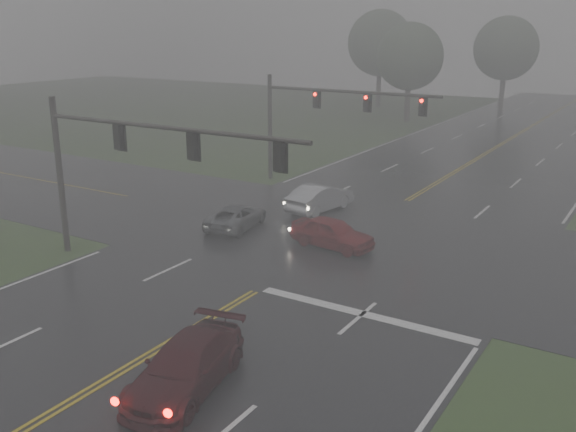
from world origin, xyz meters
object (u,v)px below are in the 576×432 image
Objects in this scene: sedan_red at (332,247)px; sedan_silver at (320,211)px; sedan_maroon at (187,389)px; signal_gantry_near at (123,153)px; signal_gantry_far at (317,110)px; car_grey at (237,228)px.

sedan_red is 0.91× the size of sedan_silver.
sedan_maroon reaches higher than sedan_red.
sedan_silver reaches higher than sedan_maroon.
signal_gantry_near is 17.28m from signal_gantry_far.
sedan_red is at bearing 47.87° from signal_gantry_near.
sedan_silver is 0.35× the size of signal_gantry_near.
sedan_red is at bearing 132.45° from sedan_silver.
sedan_silver is 13.32m from signal_gantry_near.
sedan_silver reaches higher than sedan_red.
sedan_maroon is 1.08× the size of sedan_silver.
signal_gantry_near is at bearing 131.64° from sedan_maroon.
signal_gantry_near is (-0.59, -6.97, 5.01)m from car_grey.
sedan_maroon is 25.61m from signal_gantry_far.
sedan_silver reaches higher than car_grey.
sedan_red is 13.28m from signal_gantry_far.
sedan_silver is (-3.50, 5.15, 0.00)m from sedan_red.
signal_gantry_near reaches higher than sedan_silver.
sedan_maroon is 19.15m from sedan_silver.
sedan_silver is 0.38× the size of signal_gantry_far.
sedan_red is 6.23m from sedan_silver.
signal_gantry_near is (-6.22, -6.88, 5.01)m from sedan_red.
signal_gantry_near reaches higher than signal_gantry_far.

